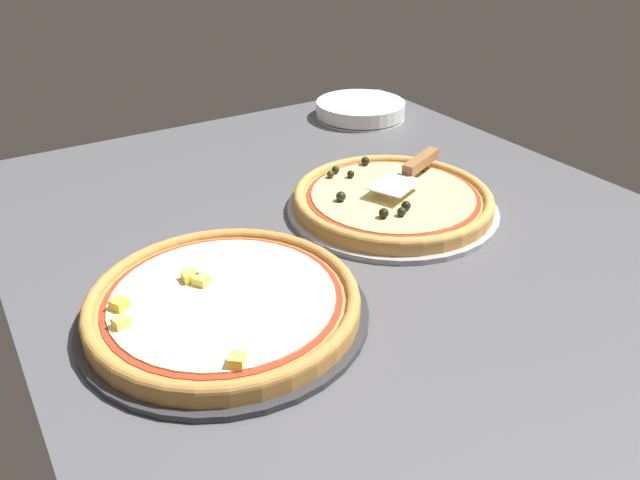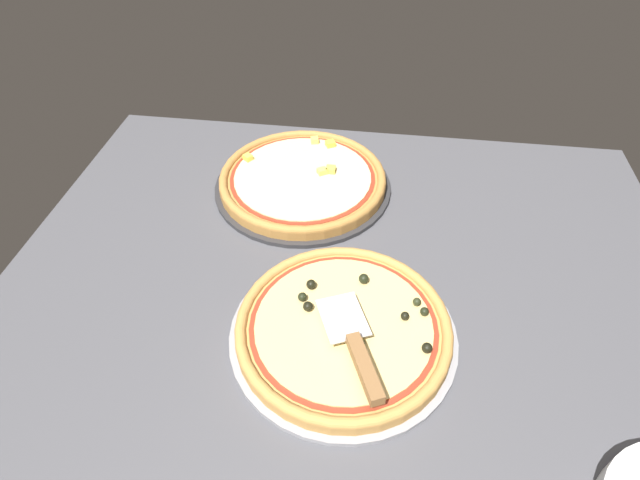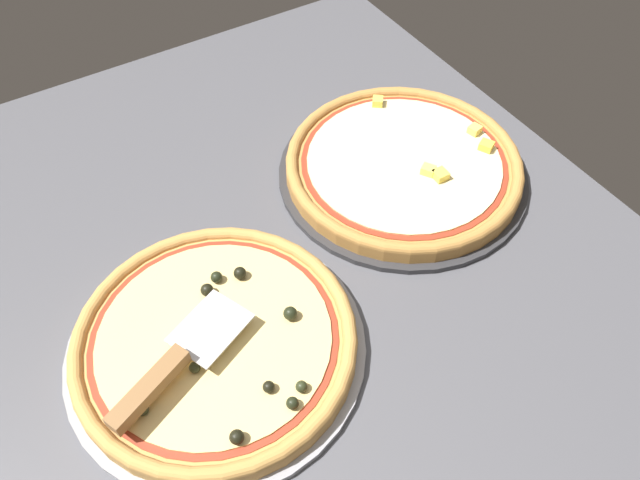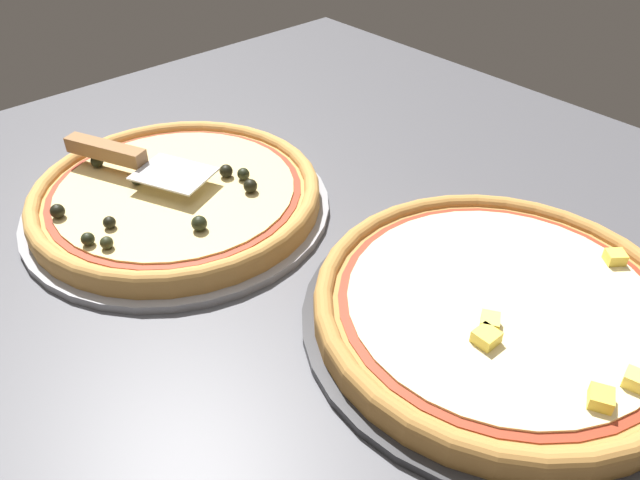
% 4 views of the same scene
% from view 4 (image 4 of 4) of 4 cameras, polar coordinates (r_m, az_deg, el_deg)
% --- Properties ---
extents(ground_plane, '(1.31, 1.11, 0.04)m').
position_cam_4_polar(ground_plane, '(0.77, -7.86, -1.30)').
color(ground_plane, '#4C4C51').
extents(pizza_pan_front, '(0.39, 0.39, 0.01)m').
position_cam_4_polar(pizza_pan_front, '(0.83, -12.80, 2.97)').
color(pizza_pan_front, '#939399').
rests_on(pizza_pan_front, ground_plane).
extents(pizza_front, '(0.36, 0.36, 0.04)m').
position_cam_4_polar(pizza_front, '(0.81, -13.01, 4.17)').
color(pizza_front, '#C68E47').
rests_on(pizza_front, pizza_pan_front).
extents(pizza_pan_back, '(0.40, 0.40, 0.01)m').
position_cam_4_polar(pizza_pan_back, '(0.67, 15.96, -7.09)').
color(pizza_pan_back, '#2D2D30').
rests_on(pizza_pan_back, ground_plane).
extents(pizza_back, '(0.38, 0.38, 0.04)m').
position_cam_4_polar(pizza_back, '(0.66, 16.28, -5.78)').
color(pizza_back, '#B77F3D').
rests_on(pizza_back, pizza_pan_back).
extents(serving_spatula, '(0.13, 0.21, 0.02)m').
position_cam_4_polar(serving_spatula, '(0.85, -17.74, 7.36)').
color(serving_spatula, silver).
rests_on(serving_spatula, pizza_front).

